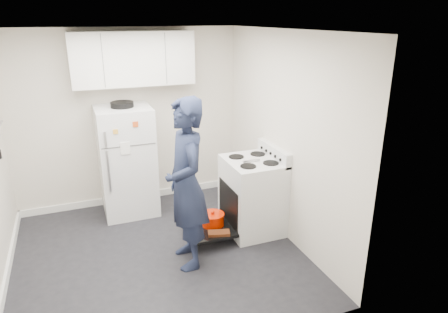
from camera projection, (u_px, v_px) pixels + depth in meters
name	position (u px, v px, depth m)	size (l,w,h in m)	color
room	(149.00, 156.00, 4.28)	(3.21, 3.21, 2.51)	black
electric_range	(251.00, 196.00, 5.07)	(0.66, 0.76, 1.10)	silver
open_oven_door	(210.00, 223.00, 4.98)	(0.55, 0.71, 0.23)	black
refrigerator	(127.00, 161.00, 5.47)	(0.72, 0.74, 1.57)	silver
upper_cabinets	(133.00, 59.00, 5.26)	(1.60, 0.33, 0.70)	silver
person	(186.00, 185.00, 4.23)	(0.69, 0.45, 1.88)	#191F37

